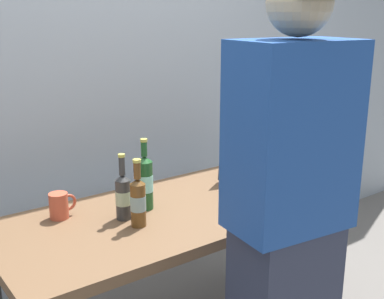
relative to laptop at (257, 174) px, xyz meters
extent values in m
cube|color=brown|center=(-0.53, -0.02, -0.07)|extent=(1.51, 0.71, 0.04)
cylinder|color=#2D2D30|center=(0.16, -0.31, -0.44)|extent=(0.06, 0.06, 0.68)
cylinder|color=#2D2D30|center=(0.16, 0.28, -0.44)|extent=(0.06, 0.06, 0.68)
cube|color=#383D4C|center=(-0.01, -0.05, -0.05)|extent=(0.39, 0.30, 0.01)
cube|color=#232326|center=(-0.02, -0.06, -0.04)|extent=(0.31, 0.20, 0.00)
cube|color=#383D4C|center=(0.02, 0.07, 0.07)|extent=(0.34, 0.12, 0.21)
cube|color=black|center=(0.02, 0.07, 0.07)|extent=(0.31, 0.11, 0.19)
cylinder|color=brown|center=(-0.73, -0.08, 0.04)|extent=(0.06, 0.06, 0.18)
cone|color=brown|center=(-0.73, -0.08, 0.14)|extent=(0.06, 0.06, 0.02)
cylinder|color=brown|center=(-0.73, -0.08, 0.18)|extent=(0.03, 0.03, 0.07)
cylinder|color=#BFB74C|center=(-0.73, -0.08, 0.22)|extent=(0.03, 0.03, 0.01)
cylinder|color=#839C96|center=(-0.73, -0.08, 0.05)|extent=(0.06, 0.06, 0.06)
cylinder|color=#1E5123|center=(-0.61, 0.05, 0.06)|extent=(0.07, 0.07, 0.21)
cone|color=#1E5123|center=(-0.61, 0.05, 0.17)|extent=(0.07, 0.07, 0.02)
cylinder|color=#1E5123|center=(-0.61, 0.05, 0.22)|extent=(0.03, 0.03, 0.06)
cylinder|color=#BFB74C|center=(-0.61, 0.05, 0.26)|extent=(0.03, 0.03, 0.01)
cylinder|color=#94E3CA|center=(-0.61, 0.05, 0.07)|extent=(0.07, 0.07, 0.07)
cylinder|color=#333333|center=(-0.74, 0.01, 0.03)|extent=(0.06, 0.06, 0.17)
cone|color=#333333|center=(-0.74, 0.01, 0.13)|extent=(0.06, 0.06, 0.02)
cylinder|color=#333333|center=(-0.74, 0.01, 0.18)|extent=(0.03, 0.03, 0.08)
cylinder|color=#BFB74C|center=(-0.74, 0.01, 0.22)|extent=(0.03, 0.03, 0.01)
cylinder|color=#ABBA92|center=(-0.74, 0.01, 0.04)|extent=(0.06, 0.06, 0.06)
cube|color=#1E4793|center=(-0.49, -0.65, 0.40)|extent=(0.41, 0.28, 0.60)
sphere|color=tan|center=(-0.49, -0.65, 0.80)|extent=(0.20, 0.20, 0.20)
cylinder|color=#BF4C33|center=(-0.95, 0.18, 0.00)|extent=(0.08, 0.08, 0.11)
torus|color=#BF4C33|center=(-0.91, 0.18, 0.01)|extent=(0.07, 0.01, 0.07)
cube|color=#99A3AD|center=(-0.53, 0.70, 0.52)|extent=(6.00, 0.10, 2.60)
camera|label=1|loc=(-1.62, -1.66, 0.77)|focal=45.72mm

